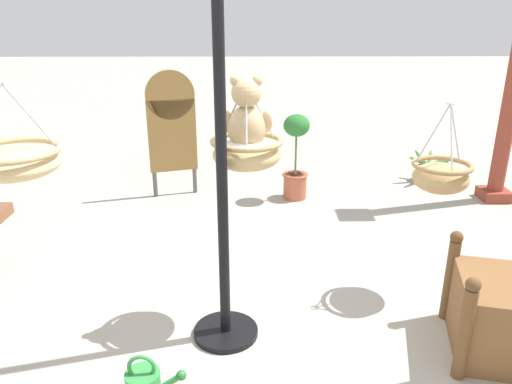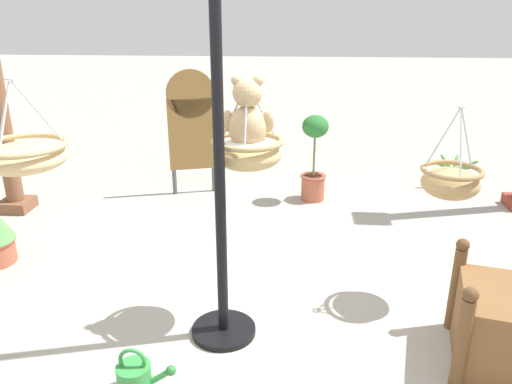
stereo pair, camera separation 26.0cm
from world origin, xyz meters
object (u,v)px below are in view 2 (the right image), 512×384
object	(u,v)px
hanging_basket_with_teddy	(248,152)
teddy_bear	(248,118)
display_pole_central	(221,227)
potted_plant_conical_shrub	(314,159)
watering_can	(136,377)
display_sign_board	(192,121)
potted_plant_broad_leaf	(453,175)
hanging_basket_right_low	(451,181)
hanging_basket_left_high	(23,156)

from	to	relation	value
hanging_basket_with_teddy	teddy_bear	world-z (taller)	teddy_bear
display_pole_central	hanging_basket_with_teddy	world-z (taller)	display_pole_central
teddy_bear	potted_plant_conical_shrub	xyz separation A→B (m)	(0.54, 2.31, -0.95)
teddy_bear	watering_can	xyz separation A→B (m)	(-0.58, -0.87, -1.34)
potted_plant_conical_shrub	display_sign_board	size ratio (longest dim) A/B	0.68
display_pole_central	potted_plant_conical_shrub	world-z (taller)	display_pole_central
potted_plant_broad_leaf	hanging_basket_right_low	bearing A→B (deg)	-108.78
hanging_basket_with_teddy	hanging_basket_right_low	xyz separation A→B (m)	(1.41, 0.30, -0.27)
display_sign_board	watering_can	world-z (taller)	display_sign_board
potted_plant_conical_shrub	display_sign_board	world-z (taller)	display_sign_board
hanging_basket_with_teddy	potted_plant_conical_shrub	size ratio (longest dim) A/B	0.56
teddy_bear	potted_plant_broad_leaf	bearing A→B (deg)	51.52
display_pole_central	watering_can	size ratio (longest dim) A/B	7.27
hanging_basket_left_high	potted_plant_conical_shrub	world-z (taller)	hanging_basket_left_high
potted_plant_conical_shrub	display_sign_board	xyz separation A→B (m)	(-1.41, 0.14, 0.38)
display_pole_central	hanging_basket_left_high	bearing A→B (deg)	175.47
potted_plant_conical_shrub	potted_plant_broad_leaf	size ratio (longest dim) A/B	1.71
watering_can	display_sign_board	bearing A→B (deg)	95.01
display_pole_central	hanging_basket_right_low	world-z (taller)	display_pole_central
teddy_bear	hanging_basket_left_high	world-z (taller)	teddy_bear
teddy_bear	watering_can	distance (m)	1.70
potted_plant_conical_shrub	watering_can	world-z (taller)	potted_plant_conical_shrub
potted_plant_broad_leaf	display_sign_board	distance (m)	3.28
display_sign_board	potted_plant_conical_shrub	bearing A→B (deg)	-5.46
watering_can	teddy_bear	bearing A→B (deg)	56.11
teddy_bear	hanging_basket_right_low	size ratio (longest dim) A/B	0.74
hanging_basket_left_high	potted_plant_conical_shrub	bearing A→B (deg)	51.44
display_pole_central	display_sign_board	bearing A→B (deg)	104.85
display_pole_central	hanging_basket_left_high	world-z (taller)	display_pole_central
display_pole_central	display_sign_board	distance (m)	2.82
hanging_basket_left_high	potted_plant_broad_leaf	world-z (taller)	hanging_basket_left_high
hanging_basket_left_high	display_sign_board	xyz separation A→B (m)	(0.57, 2.62, -0.35)
potted_plant_broad_leaf	display_sign_board	xyz separation A→B (m)	(-3.17, -0.44, 0.72)
hanging_basket_right_low	watering_can	distance (m)	2.45
watering_can	potted_plant_conical_shrub	bearing A→B (deg)	70.53
hanging_basket_left_high	potted_plant_conical_shrub	xyz separation A→B (m)	(1.98, 2.49, -0.72)
potted_plant_broad_leaf	watering_can	world-z (taller)	potted_plant_broad_leaf
hanging_basket_right_low	display_sign_board	bearing A→B (deg)	136.39
hanging_basket_left_high	potted_plant_broad_leaf	size ratio (longest dim) A/B	1.03
display_pole_central	potted_plant_broad_leaf	size ratio (longest dim) A/B	4.38
teddy_bear	hanging_basket_right_low	distance (m)	1.52
hanging_basket_right_low	potted_plant_conical_shrub	world-z (taller)	hanging_basket_right_low
teddy_bear	potted_plant_broad_leaf	size ratio (longest dim) A/B	0.84
potted_plant_conical_shrub	hanging_basket_left_high	bearing A→B (deg)	-128.56
display_pole_central	hanging_basket_left_high	size ratio (longest dim) A/B	4.25
teddy_bear	hanging_basket_left_high	size ratio (longest dim) A/B	0.82
hanging_basket_with_teddy	potted_plant_conical_shrub	bearing A→B (deg)	76.93
teddy_bear	watering_can	bearing A→B (deg)	-123.89
hanging_basket_with_teddy	display_sign_board	bearing A→B (deg)	109.42
hanging_basket_left_high	hanging_basket_right_low	size ratio (longest dim) A/B	0.91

